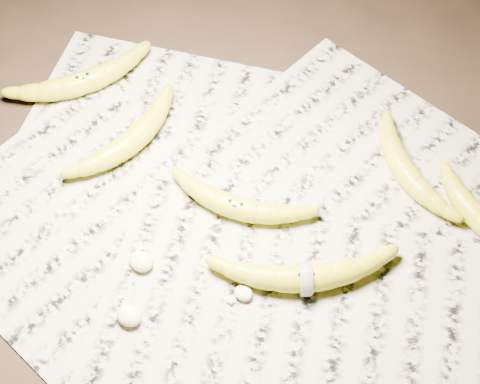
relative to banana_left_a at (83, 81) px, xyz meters
The scene contains 11 objects.
ground 0.38m from the banana_left_a, 10.10° to the right, with size 3.00×3.00×0.00m, color black.
newspaper_patch 0.36m from the banana_left_a, 14.53° to the right, with size 0.90×0.70×0.01m, color #A19C8A.
banana_left_a is the anchor object (origin of this frame).
banana_left_b 0.15m from the banana_left_a, 22.67° to the right, with size 0.20×0.06×0.04m, color gold, non-canonical shape.
banana_center 0.35m from the banana_left_a, 14.02° to the right, with size 0.19×0.06×0.04m, color gold, non-canonical shape.
banana_taped 0.50m from the banana_left_a, 16.10° to the right, with size 0.23×0.06×0.04m, color gold, non-canonical shape.
banana_upper_a 0.54m from the banana_left_a, 10.63° to the left, with size 0.18×0.06×0.04m, color gold, non-canonical shape.
measuring_tape 0.50m from the banana_left_a, 16.10° to the right, with size 0.05×0.05×0.00m, color white.
flesh_chunk_a 0.35m from the banana_left_a, 40.13° to the right, with size 0.04×0.03×0.02m, color beige.
flesh_chunk_b 0.42m from the banana_left_a, 45.19° to the right, with size 0.04×0.03×0.02m, color beige.
flesh_chunk_c 0.46m from the banana_left_a, 25.13° to the right, with size 0.03×0.02×0.02m, color beige.
Camera 1 is at (0.23, -0.46, 0.85)m, focal length 50.00 mm.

